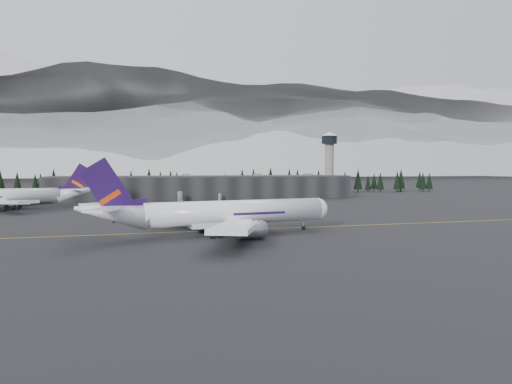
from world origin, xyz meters
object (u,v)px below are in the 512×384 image
object	(u,v)px
jet_parked	(13,196)
gse_vehicle_b	(220,200)
gse_vehicle_a	(180,200)
control_tower	(329,157)
jet_main	(215,214)
terminal	(205,187)

from	to	relation	value
jet_parked	gse_vehicle_b	world-z (taller)	jet_parked
gse_vehicle_a	gse_vehicle_b	distance (m)	20.63
control_tower	jet_main	bearing A→B (deg)	-124.19
terminal	gse_vehicle_b	world-z (taller)	terminal
control_tower	gse_vehicle_b	world-z (taller)	control_tower
gse_vehicle_a	terminal	bearing A→B (deg)	54.65
gse_vehicle_a	control_tower	bearing A→B (deg)	16.88
terminal	jet_main	distance (m)	136.44
jet_main	jet_parked	distance (m)	114.64
jet_main	gse_vehicle_b	size ratio (longest dim) A/B	16.71
jet_main	terminal	bearing A→B (deg)	74.53
gse_vehicle_a	jet_parked	bearing A→B (deg)	-159.82
terminal	gse_vehicle_a	size ratio (longest dim) A/B	30.15
control_tower	gse_vehicle_b	size ratio (longest dim) A/B	9.69
terminal	jet_main	size ratio (longest dim) A/B	2.46
jet_main	jet_parked	bearing A→B (deg)	117.85
jet_parked	gse_vehicle_a	bearing A→B (deg)	-171.25
terminal	control_tower	bearing A→B (deg)	2.29
terminal	control_tower	world-z (taller)	control_tower
control_tower	jet_main	world-z (taller)	control_tower
gse_vehicle_a	gse_vehicle_b	xyz separation A→B (m)	(20.53, 1.99, -0.07)
terminal	jet_parked	distance (m)	94.86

